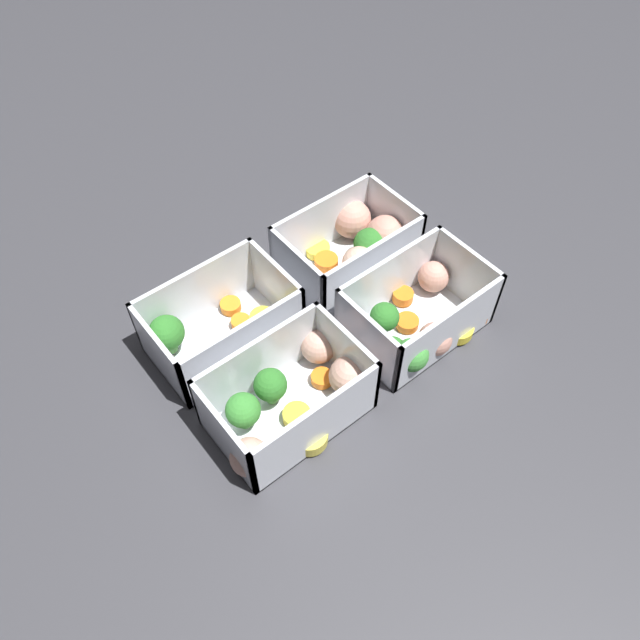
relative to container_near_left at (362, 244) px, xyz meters
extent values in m
plane|color=#38383D|center=(0.11, 0.06, -0.03)|extent=(4.00, 4.00, 0.00)
cube|color=silver|center=(0.02, 0.00, -0.03)|extent=(0.16, 0.10, 0.00)
cube|color=silver|center=(0.02, -0.05, 0.01)|extent=(0.16, 0.01, 0.08)
cube|color=silver|center=(0.02, 0.05, 0.01)|extent=(0.16, 0.01, 0.08)
cube|color=silver|center=(-0.05, 0.00, 0.01)|extent=(0.01, 0.10, 0.08)
cube|color=silver|center=(0.10, 0.00, 0.01)|extent=(0.01, 0.10, 0.08)
sphere|color=beige|center=(0.02, 0.02, 0.00)|extent=(0.06, 0.06, 0.04)
cylinder|color=#407A37|center=(-0.01, 0.01, -0.02)|extent=(0.01, 0.01, 0.01)
sphere|color=#2D7228|center=(-0.01, 0.01, 0.00)|extent=(0.04, 0.04, 0.04)
cylinder|color=yellow|center=(0.04, -0.04, -0.02)|extent=(0.04, 0.04, 0.01)
sphere|color=tan|center=(-0.04, 0.03, 0.00)|extent=(0.06, 0.06, 0.04)
cylinder|color=orange|center=(0.04, -0.02, -0.02)|extent=(0.04, 0.04, 0.01)
sphere|color=tan|center=(-0.02, -0.04, 0.00)|extent=(0.07, 0.07, 0.05)
sphere|color=tan|center=(-0.03, 0.01, 0.00)|extent=(0.05, 0.05, 0.05)
cube|color=silver|center=(0.20, 0.00, -0.03)|extent=(0.16, 0.10, 0.00)
cube|color=silver|center=(0.20, -0.05, 0.01)|extent=(0.16, 0.01, 0.08)
cube|color=silver|center=(0.20, 0.05, 0.01)|extent=(0.16, 0.01, 0.08)
cube|color=silver|center=(0.13, 0.00, 0.01)|extent=(0.01, 0.10, 0.08)
cube|color=silver|center=(0.28, 0.00, 0.01)|extent=(0.01, 0.10, 0.08)
cylinder|color=yellow|center=(0.16, 0.01, -0.02)|extent=(0.04, 0.04, 0.01)
cylinder|color=orange|center=(0.22, 0.02, -0.02)|extent=(0.03, 0.03, 0.01)
cylinder|color=orange|center=(0.20, 0.03, -0.02)|extent=(0.04, 0.04, 0.01)
cylinder|color=#407A37|center=(0.26, -0.03, -0.02)|extent=(0.01, 0.01, 0.02)
sphere|color=#2D7228|center=(0.26, -0.03, 0.01)|extent=(0.04, 0.04, 0.04)
cylinder|color=orange|center=(0.18, -0.01, -0.02)|extent=(0.03, 0.03, 0.01)
cylinder|color=orange|center=(0.17, -0.03, -0.02)|extent=(0.03, 0.03, 0.01)
cube|color=silver|center=(0.02, 0.12, -0.03)|extent=(0.16, 0.10, 0.00)
cube|color=silver|center=(0.02, 0.07, 0.01)|extent=(0.16, 0.01, 0.08)
cube|color=silver|center=(0.02, 0.17, 0.01)|extent=(0.16, 0.01, 0.08)
cube|color=silver|center=(-0.05, 0.12, 0.01)|extent=(0.01, 0.10, 0.08)
cube|color=silver|center=(0.10, 0.12, 0.01)|extent=(0.01, 0.10, 0.08)
cylinder|color=#407A37|center=(0.08, 0.14, -0.02)|extent=(0.01, 0.01, 0.01)
sphere|color=#2D7228|center=(0.08, 0.14, 0.00)|extent=(0.03, 0.03, 0.03)
cylinder|color=yellow|center=(-0.01, 0.16, -0.02)|extent=(0.05, 0.05, 0.01)
sphere|color=tan|center=(0.03, 0.16, -0.01)|extent=(0.05, 0.05, 0.04)
cylinder|color=#407A37|center=(0.06, 0.10, -0.02)|extent=(0.01, 0.01, 0.02)
sphere|color=#2D7228|center=(0.06, 0.10, 0.01)|extent=(0.03, 0.03, 0.03)
cylinder|color=#519448|center=(0.07, 0.16, -0.02)|extent=(0.01, 0.01, 0.02)
sphere|color=#42933D|center=(0.07, 0.16, 0.01)|extent=(0.04, 0.04, 0.04)
sphere|color=tan|center=(-0.03, 0.09, -0.01)|extent=(0.05, 0.05, 0.04)
cylinder|color=orange|center=(-0.04, 0.16, -0.02)|extent=(0.03, 0.03, 0.01)
cylinder|color=orange|center=(0.01, 0.08, -0.02)|extent=(0.03, 0.03, 0.01)
cylinder|color=orange|center=(0.03, 0.11, -0.02)|extent=(0.03, 0.03, 0.01)
cube|color=silver|center=(0.20, 0.12, -0.03)|extent=(0.16, 0.10, 0.00)
cube|color=silver|center=(0.20, 0.07, 0.01)|extent=(0.16, 0.01, 0.08)
cube|color=silver|center=(0.20, 0.17, 0.01)|extent=(0.16, 0.01, 0.08)
cube|color=silver|center=(0.13, 0.12, 0.01)|extent=(0.01, 0.10, 0.08)
cube|color=silver|center=(0.28, 0.12, 0.01)|extent=(0.01, 0.10, 0.08)
sphere|color=#D19E8C|center=(0.27, 0.14, 0.00)|extent=(0.05, 0.05, 0.04)
cylinder|color=#407A37|center=(0.21, 0.10, -0.02)|extent=(0.01, 0.01, 0.02)
sphere|color=#2D7228|center=(0.21, 0.10, 0.00)|extent=(0.03, 0.03, 0.03)
cylinder|color=orange|center=(0.15, 0.11, -0.02)|extent=(0.02, 0.02, 0.01)
cylinder|color=#DBC647|center=(0.21, 0.16, -0.02)|extent=(0.05, 0.05, 0.01)
cylinder|color=#49883F|center=(0.25, 0.10, -0.02)|extent=(0.01, 0.01, 0.01)
sphere|color=#388433|center=(0.25, 0.10, 0.00)|extent=(0.04, 0.04, 0.04)
sphere|color=#D19E8C|center=(0.14, 0.13, 0.00)|extent=(0.06, 0.06, 0.04)
cylinder|color=yellow|center=(0.20, 0.13, -0.02)|extent=(0.03, 0.03, 0.01)
sphere|color=#D19E8C|center=(0.14, 0.08, 0.00)|extent=(0.05, 0.05, 0.04)
camera|label=1|loc=(0.38, 0.39, 0.54)|focal=35.00mm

